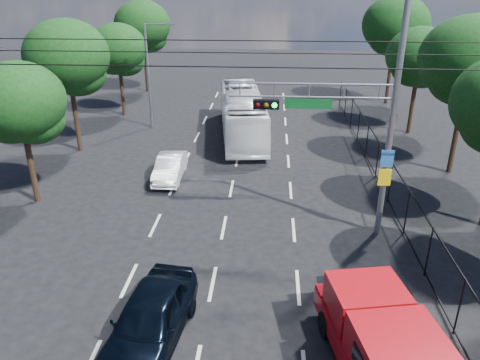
# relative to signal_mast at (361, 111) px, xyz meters

# --- Properties ---
(lane_markings) EXTENTS (6.12, 38.00, 0.01)m
(lane_markings) POSITION_rel_signal_mast_xyz_m (-5.28, 6.01, -5.24)
(lane_markings) COLOR beige
(lane_markings) RESTS_ON ground
(signal_mast) EXTENTS (6.43, 0.39, 9.50)m
(signal_mast) POSITION_rel_signal_mast_xyz_m (0.00, 0.00, 0.00)
(signal_mast) COLOR slate
(signal_mast) RESTS_ON ground
(streetlight_left) EXTENTS (2.09, 0.22, 7.08)m
(streetlight_left) POSITION_rel_signal_mast_xyz_m (-11.62, 14.01, -1.30)
(streetlight_left) COLOR slate
(streetlight_left) RESTS_ON ground
(utility_wires) EXTENTS (22.00, 5.04, 0.74)m
(utility_wires) POSITION_rel_signal_mast_xyz_m (-5.28, 0.84, 1.99)
(utility_wires) COLOR black
(utility_wires) RESTS_ON ground
(fence_right) EXTENTS (0.06, 34.03, 2.00)m
(fence_right) POSITION_rel_signal_mast_xyz_m (2.32, 4.18, -4.21)
(fence_right) COLOR black
(fence_right) RESTS_ON ground
(tree_right_c) EXTENTS (5.10, 5.10, 8.29)m
(tree_right_c) POSITION_rel_signal_mast_xyz_m (6.53, 7.03, 0.49)
(tree_right_c) COLOR black
(tree_right_c) RESTS_ON ground
(tree_right_d) EXTENTS (4.32, 4.32, 7.02)m
(tree_right_d) POSITION_rel_signal_mast_xyz_m (6.13, 14.03, -0.39)
(tree_right_d) COLOR black
(tree_right_d) RESTS_ON ground
(tree_right_e) EXTENTS (5.28, 5.28, 8.58)m
(tree_right_e) POSITION_rel_signal_mast_xyz_m (6.33, 22.03, 0.69)
(tree_right_e) COLOR black
(tree_right_e) RESTS_ON ground
(tree_left_b) EXTENTS (4.08, 4.08, 6.63)m
(tree_left_b) POSITION_rel_signal_mast_xyz_m (-14.47, 2.03, -0.66)
(tree_left_b) COLOR black
(tree_left_b) RESTS_ON ground
(tree_left_c) EXTENTS (4.80, 4.80, 7.80)m
(tree_left_c) POSITION_rel_signal_mast_xyz_m (-15.07, 9.03, 0.15)
(tree_left_c) COLOR black
(tree_left_c) RESTS_ON ground
(tree_left_d) EXTENTS (4.20, 4.20, 6.83)m
(tree_left_d) POSITION_rel_signal_mast_xyz_m (-14.67, 17.03, -0.52)
(tree_left_d) COLOR black
(tree_left_d) RESTS_ON ground
(tree_left_e) EXTENTS (4.92, 4.92, 7.99)m
(tree_left_e) POSITION_rel_signal_mast_xyz_m (-14.87, 25.03, 0.29)
(tree_left_e) COLOR black
(tree_left_e) RESTS_ON ground
(red_pickup) EXTENTS (3.13, 6.11, 2.17)m
(red_pickup) POSITION_rel_signal_mast_xyz_m (-0.29, -7.93, -4.08)
(red_pickup) COLOR black
(red_pickup) RESTS_ON ground
(navy_hatchback) EXTENTS (2.45, 4.94, 1.62)m
(navy_hatchback) POSITION_rel_signal_mast_xyz_m (-6.75, -6.90, -4.43)
(navy_hatchback) COLOR black
(navy_hatchback) RESTS_ON ground
(white_bus) EXTENTS (3.87, 11.09, 3.03)m
(white_bus) POSITION_rel_signal_mast_xyz_m (-5.27, 12.55, -3.73)
(white_bus) COLOR white
(white_bus) RESTS_ON ground
(white_van) EXTENTS (1.40, 3.82, 1.25)m
(white_van) POSITION_rel_signal_mast_xyz_m (-8.64, 5.08, -4.62)
(white_van) COLOR silver
(white_van) RESTS_ON ground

